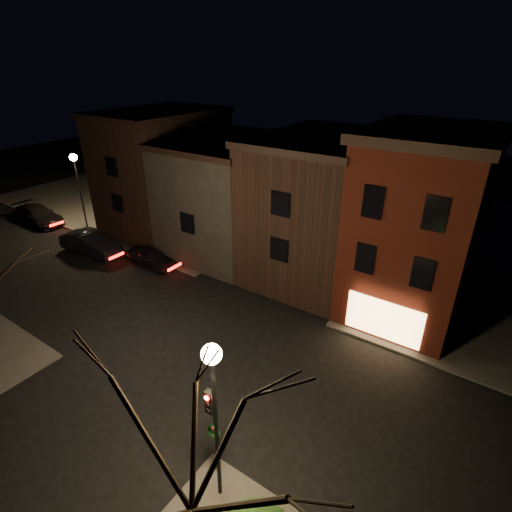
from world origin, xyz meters
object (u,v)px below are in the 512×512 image
Objects in this scene: parked_car_a at (151,257)px; street_lamp_near at (213,384)px; parked_car_c at (38,215)px; parked_car_b at (91,243)px; street_lamp_far at (76,171)px; bare_tree_right at (184,444)px; traffic_signal at (212,420)px.

street_lamp_near is at bearing -123.77° from parked_car_a.
parked_car_c is (-29.73, 10.40, -4.37)m from street_lamp_near.
street_lamp_near is at bearing -119.71° from parked_car_b.
parked_car_a is at bearing -87.72° from parked_car_c.
parked_car_c is (-4.53, -1.80, -4.37)m from street_lamp_far.
parked_car_a is (-16.28, 13.00, -5.46)m from bare_tree_right.
bare_tree_right reaches higher than parked_car_c.
traffic_signal is 0.48× the size of bare_tree_right.
traffic_signal is 21.74m from parked_car_b.
parked_car_a is at bearing 145.17° from traffic_signal.
street_lamp_far is at bearing -66.48° from parked_car_c.
street_lamp_near is at bearing -39.37° from traffic_signal.
traffic_signal is 0.72× the size of parked_car_c.
bare_tree_right is (1.30, -2.50, 0.97)m from street_lamp_near.
traffic_signal is 30.84m from parked_car_c.
traffic_signal is 17.65m from parked_car_a.
parked_car_b is at bearing 155.96° from traffic_signal.
traffic_signal is 1.01× the size of parked_car_a.
street_lamp_near is 0.76× the size of bare_tree_right.
bare_tree_right is (26.50, -14.70, 0.97)m from street_lamp_far.
bare_tree_right is at bearing -110.67° from parked_car_c.
parked_car_b is at bearing 103.66° from parked_car_a.
parked_car_b is (-20.38, 9.31, -4.32)m from street_lamp_near.
traffic_signal is 4.87m from bare_tree_right.
bare_tree_right reaches higher than street_lamp_near.
bare_tree_right reaches higher than parked_car_a.
parked_car_b is (-21.68, 11.81, -5.29)m from bare_tree_right.
parked_car_c is (-31.03, 12.90, -5.33)m from bare_tree_right.
street_lamp_far is at bearing 53.95° from parked_car_b.
street_lamp_far is at bearing 81.81° from parked_car_a.
street_lamp_near and street_lamp_far have the same top height.
street_lamp_near is 28.00m from street_lamp_far.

